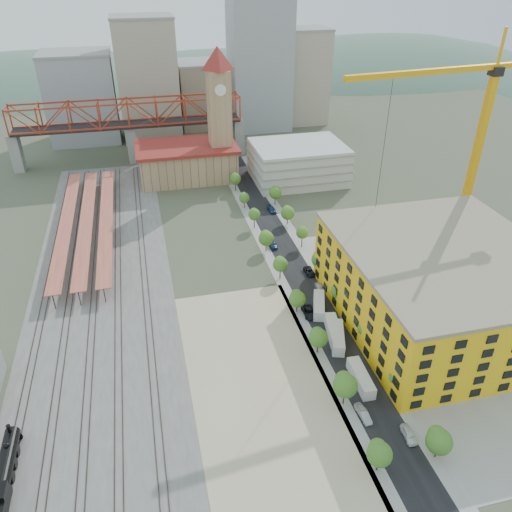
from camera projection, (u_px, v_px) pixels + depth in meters
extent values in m
plane|color=#474C38|center=(246.00, 294.00, 128.23)|extent=(400.00, 400.00, 0.00)
cube|color=#605E59|center=(103.00, 276.00, 135.59)|extent=(36.00, 165.00, 0.06)
cube|color=tan|center=(260.00, 385.00, 101.23)|extent=(28.00, 67.00, 0.06)
cube|color=black|center=(289.00, 257.00, 143.88)|extent=(12.00, 170.00, 0.06)
cube|color=gray|center=(270.00, 260.00, 142.79)|extent=(3.00, 170.00, 0.04)
cube|color=gray|center=(307.00, 255.00, 144.98)|extent=(3.00, 170.00, 0.04)
cube|color=gray|center=(445.00, 316.00, 120.56)|extent=(50.00, 90.00, 0.06)
cube|color=#382B23|center=(46.00, 283.00, 132.59)|extent=(0.12, 160.00, 0.18)
cube|color=#382B23|center=(51.00, 282.00, 132.88)|extent=(0.12, 160.00, 0.18)
cube|color=#382B23|center=(69.00, 280.00, 133.78)|extent=(0.12, 160.00, 0.18)
cube|color=#382B23|center=(75.00, 279.00, 134.07)|extent=(0.12, 160.00, 0.18)
cube|color=#382B23|center=(93.00, 277.00, 134.98)|extent=(0.12, 160.00, 0.18)
cube|color=#382B23|center=(98.00, 276.00, 135.27)|extent=(0.12, 160.00, 0.18)
cube|color=#382B23|center=(115.00, 274.00, 136.18)|extent=(0.12, 160.00, 0.18)
cube|color=#382B23|center=(121.00, 273.00, 136.47)|extent=(0.12, 160.00, 0.18)
cube|color=#382B23|center=(141.00, 271.00, 137.57)|extent=(0.12, 160.00, 0.18)
cube|color=#382B23|center=(147.00, 270.00, 137.86)|extent=(0.12, 160.00, 0.18)
cube|color=#D27051|center=(66.00, 222.00, 154.20)|extent=(4.00, 80.00, 0.25)
cylinder|color=black|center=(67.00, 228.00, 155.24)|extent=(0.24, 0.24, 4.00)
cube|color=#D27051|center=(86.00, 220.00, 155.40)|extent=(4.00, 80.00, 0.25)
cylinder|color=black|center=(88.00, 226.00, 156.43)|extent=(0.24, 0.24, 4.00)
cube|color=#D27051|center=(106.00, 218.00, 156.59)|extent=(4.00, 80.00, 0.25)
cylinder|color=black|center=(107.00, 224.00, 157.63)|extent=(0.24, 0.24, 4.00)
cube|color=tan|center=(187.00, 163.00, 192.30)|extent=(36.00, 22.00, 12.00)
cube|color=maroon|center=(186.00, 147.00, 188.93)|extent=(38.00, 24.00, 1.20)
cube|color=tan|center=(220.00, 126.00, 185.97)|extent=(8.00, 8.00, 40.00)
pyramid|color=maroon|center=(217.00, 46.00, 171.46)|extent=(12.00, 12.00, 8.00)
cylinder|color=white|center=(220.00, 90.00, 175.31)|extent=(4.00, 0.30, 4.00)
cube|color=silver|center=(298.00, 162.00, 189.98)|extent=(34.00, 26.00, 14.00)
cube|color=gray|center=(16.00, 153.00, 197.69)|extent=(4.00, 6.00, 15.00)
cube|color=gray|center=(238.00, 136.00, 215.64)|extent=(4.00, 6.00, 15.00)
cube|color=gray|center=(132.00, 144.00, 206.66)|extent=(4.00, 6.00, 15.00)
cube|color=black|center=(130.00, 125.00, 202.51)|extent=(90.00, 9.00, 1.00)
cube|color=yellow|center=(441.00, 287.00, 115.31)|extent=(44.00, 50.00, 18.00)
cube|color=gray|center=(449.00, 252.00, 110.44)|extent=(44.60, 50.60, 0.80)
cube|color=#9EA0A3|center=(82.00, 98.00, 225.81)|extent=(30.00, 25.00, 38.00)
cube|color=#B2A58C|center=(148.00, 81.00, 224.01)|extent=(26.00, 22.00, 52.00)
cube|color=gray|center=(204.00, 95.00, 247.57)|extent=(24.00, 24.00, 30.00)
cube|color=#9EA0A3|center=(260.00, 65.00, 236.66)|extent=(28.00, 22.00, 60.00)
cube|color=#B2A58C|center=(304.00, 78.00, 249.75)|extent=(22.00, 20.00, 44.00)
cube|color=brown|center=(174.00, 96.00, 254.13)|extent=(20.00, 20.00, 26.00)
ellipsoid|color=#4C6B59|center=(63.00, 183.00, 363.72)|extent=(396.00, 216.00, 180.00)
ellipsoid|color=#4C6B59|center=(226.00, 197.00, 400.10)|extent=(484.00, 264.00, 220.00)
ellipsoid|color=#4C6B59|center=(367.00, 159.00, 412.62)|extent=(418.00, 228.00, 190.00)
cylinder|color=black|center=(6.00, 461.00, 83.18)|extent=(2.61, 12.53, 2.61)
cylinder|color=black|center=(9.00, 429.00, 86.55)|extent=(0.73, 0.73, 1.67)
sphere|color=black|center=(6.00, 446.00, 84.21)|extent=(1.04, 1.04, 1.04)
cone|color=black|center=(16.00, 433.00, 89.90)|extent=(2.72, 1.67, 2.72)
cube|color=#F8A910|center=(472.00, 171.00, 134.79)|extent=(1.76, 1.76, 49.49)
cube|color=black|center=(496.00, 71.00, 121.39)|extent=(2.75, 2.75, 2.20)
cube|color=#F8A910|center=(425.00, 72.00, 114.70)|extent=(41.67, 6.06, 1.32)
cube|color=#F8A910|center=(502.00, 47.00, 118.54)|extent=(0.55, 0.55, 8.80)
cube|color=silver|center=(361.00, 378.00, 101.07)|extent=(3.03, 10.03, 2.72)
cube|color=silver|center=(338.00, 337.00, 111.72)|extent=(5.72, 10.43, 2.77)
cube|color=silver|center=(333.00, 330.00, 113.93)|extent=(4.44, 10.22, 2.71)
cube|color=silver|center=(319.00, 305.00, 122.05)|extent=(5.69, 10.09, 2.68)
imported|color=silver|center=(362.00, 412.00, 94.43)|extent=(2.11, 4.41, 1.46)
imported|color=#9FA0A4|center=(364.00, 416.00, 93.63)|extent=(1.66, 4.23, 1.37)
imported|color=black|center=(309.00, 312.00, 120.55)|extent=(2.86, 5.80, 1.58)
imported|color=navy|center=(272.00, 245.00, 148.74)|extent=(2.30, 5.22, 1.49)
imported|color=silver|center=(409.00, 435.00, 89.86)|extent=(2.21, 4.73, 1.57)
imported|color=#A6A6AB|center=(319.00, 288.00, 129.57)|extent=(1.67, 4.10, 1.32)
imported|color=black|center=(309.00, 272.00, 136.21)|extent=(2.28, 4.93, 1.37)
imported|color=navy|center=(272.00, 209.00, 169.16)|extent=(2.66, 5.48, 1.54)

